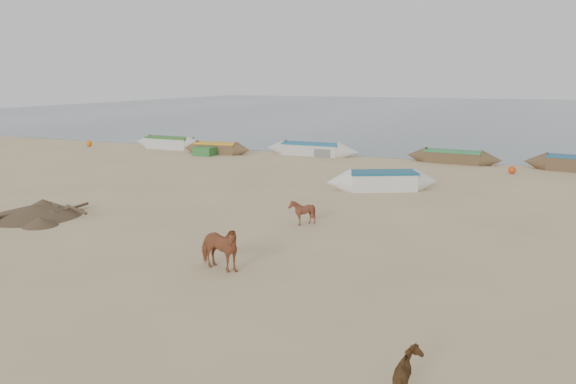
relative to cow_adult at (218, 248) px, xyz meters
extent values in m
plane|color=tan|center=(-0.71, 2.67, -0.67)|extent=(140.00, 140.00, 0.00)
plane|color=slate|center=(-0.71, 84.67, -0.66)|extent=(160.00, 160.00, 0.00)
imported|color=#975231|center=(0.00, 0.00, 0.00)|extent=(1.71, 1.04, 1.35)
imported|color=brown|center=(0.30, 5.68, -0.17)|extent=(1.02, 0.94, 1.00)
imported|color=brown|center=(6.40, -4.51, -0.24)|extent=(1.07, 1.12, 0.87)
cone|color=brown|center=(-10.08, 2.67, -0.43)|extent=(3.73, 3.73, 0.48)
cube|color=#337134|center=(-13.31, 20.83, -0.37)|extent=(1.40, 1.20, 0.60)
sphere|color=#CD4113|center=(7.14, 21.18, -0.45)|extent=(0.44, 0.44, 0.44)
cube|color=slate|center=(-5.29, 23.76, -0.39)|extent=(1.20, 1.10, 0.56)
sphere|color=orange|center=(-24.71, 21.64, -0.43)|extent=(0.48, 0.48, 0.48)
camera|label=1|loc=(7.97, -13.36, 4.79)|focal=35.00mm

